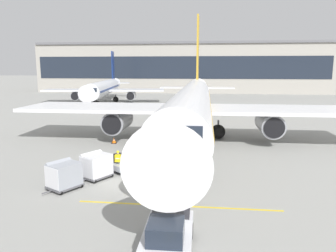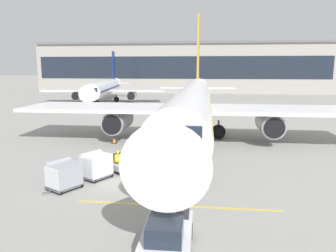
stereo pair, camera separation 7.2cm
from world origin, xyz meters
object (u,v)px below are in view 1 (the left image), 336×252
object	(u,v)px
safety_cone_engine_keepout	(136,138)
distant_airplane	(104,88)
ground_crew_marshaller	(136,163)
safety_cone_wingtip	(114,140)
parked_airplane	(192,104)
baggage_cart_lead	(96,165)
ground_crew_by_carts	(101,161)
belt_loader	(133,159)
pushback_tug	(168,236)
ground_crew_by_loader	(118,160)
baggage_cart_second	(64,175)

from	to	relation	value
safety_cone_engine_keepout	distant_airplane	xyz separation A→B (m)	(-15.89, 39.34, 2.88)
ground_crew_marshaller	safety_cone_wingtip	world-z (taller)	ground_crew_marshaller
parked_airplane	baggage_cart_lead	bearing A→B (deg)	-114.97
baggage_cart_lead	safety_cone_wingtip	distance (m)	11.32
parked_airplane	baggage_cart_lead	xyz separation A→B (m)	(-6.37, -13.67, -3.01)
parked_airplane	ground_crew_marshaller	size ratio (longest dim) A/B	27.47
baggage_cart_lead	safety_cone_engine_keepout	world-z (taller)	baggage_cart_lead
distant_airplane	ground_crew_by_carts	bearing A→B (deg)	-72.88
belt_loader	safety_cone_engine_keepout	world-z (taller)	belt_loader
pushback_tug	ground_crew_by_loader	xyz separation A→B (m)	(-5.08, 10.73, 0.17)
parked_airplane	ground_crew_by_loader	xyz separation A→B (m)	(-5.12, -12.19, -3.01)
distant_airplane	safety_cone_wingtip	bearing A→B (deg)	-71.31
baggage_cart_lead	baggage_cart_second	size ratio (longest dim) A/B	1.00
ground_crew_by_carts	pushback_tug	bearing A→B (deg)	-58.67
pushback_tug	ground_crew_by_carts	xyz separation A→B (m)	(-6.32, 10.38, 0.17)
baggage_cart_lead	distant_airplane	xyz separation A→B (m)	(-15.60, 51.82, 2.26)
baggage_cart_second	distant_airplane	world-z (taller)	distant_airplane
belt_loader	safety_cone_wingtip	bearing A→B (deg)	115.22
safety_cone_engine_keepout	belt_loader	bearing A→B (deg)	-79.06
parked_airplane	baggage_cart_second	xyz separation A→B (m)	(-7.79, -15.99, -3.01)
baggage_cart_second	ground_crew_by_carts	bearing A→B (deg)	67.43
ground_crew_marshaller	distant_airplane	bearing A→B (deg)	109.81
baggage_cart_lead	pushback_tug	world-z (taller)	baggage_cart_lead
pushback_tug	distant_airplane	size ratio (longest dim) A/B	0.12
safety_cone_wingtip	parked_airplane	bearing A→B (deg)	17.07
belt_loader	safety_cone_wingtip	xyz separation A→B (m)	(-4.04, 8.58, -0.53)
ground_crew_by_loader	ground_crew_marshaller	world-z (taller)	same
ground_crew_by_carts	baggage_cart_second	bearing A→B (deg)	-112.57
pushback_tug	ground_crew_by_carts	world-z (taller)	pushback_tug
safety_cone_wingtip	distant_airplane	distance (m)	43.04
ground_crew_by_loader	baggage_cart_second	bearing A→B (deg)	-125.06
baggage_cart_second	safety_cone_wingtip	xyz separation A→B (m)	(-0.42, 13.47, -0.69)
pushback_tug	belt_loader	bearing A→B (deg)	109.25
baggage_cart_lead	ground_crew_by_loader	distance (m)	1.94
ground_crew_by_loader	ground_crew_by_carts	bearing A→B (deg)	-164.01
baggage_cart_second	ground_crew_marshaller	bearing A→B (deg)	36.96
ground_crew_by_loader	distant_airplane	size ratio (longest dim) A/B	0.05
belt_loader	baggage_cart_lead	world-z (taller)	belt_loader
pushback_tug	distant_airplane	world-z (taller)	distant_airplane
safety_cone_engine_keepout	parked_airplane	bearing A→B (deg)	11.06
distant_airplane	parked_airplane	bearing A→B (deg)	-60.07
ground_crew_by_loader	ground_crew_marshaller	xyz separation A→B (m)	(1.52, -0.65, 0.00)
baggage_cart_second	ground_crew_by_carts	distance (m)	3.74
safety_cone_engine_keepout	distant_airplane	distance (m)	42.52
safety_cone_engine_keepout	distant_airplane	world-z (taller)	distant_airplane
parked_airplane	belt_loader	distance (m)	12.27
baggage_cart_second	parked_airplane	bearing A→B (deg)	64.04
safety_cone_engine_keepout	safety_cone_wingtip	size ratio (longest dim) A/B	1.23
pushback_tug	safety_cone_engine_keepout	bearing A→B (deg)	105.54
ground_crew_by_loader	distant_airplane	xyz separation A→B (m)	(-16.85, 50.34, 2.26)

